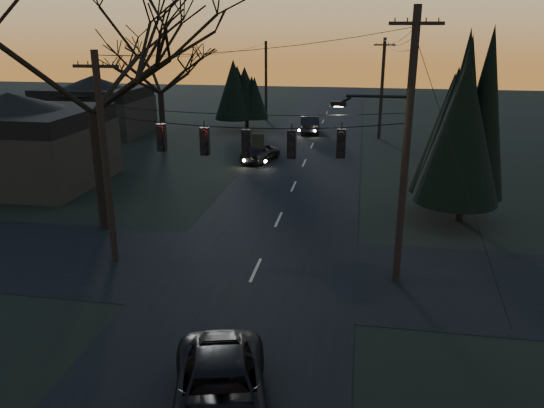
% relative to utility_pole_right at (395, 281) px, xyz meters
% --- Properties ---
extents(main_road, '(8.00, 120.00, 0.02)m').
position_rel_utility_pole_right_xyz_m(main_road, '(-5.50, 10.00, 0.01)').
color(main_road, black).
rests_on(main_road, ground).
extents(cross_road, '(60.00, 7.00, 0.02)m').
position_rel_utility_pole_right_xyz_m(cross_road, '(-5.50, 0.00, 0.01)').
color(cross_road, black).
rests_on(cross_road, ground).
extents(utility_pole_right, '(5.00, 0.30, 10.00)m').
position_rel_utility_pole_right_xyz_m(utility_pole_right, '(0.00, 0.00, 0.00)').
color(utility_pole_right, black).
rests_on(utility_pole_right, ground).
extents(utility_pole_left, '(1.80, 0.30, 8.50)m').
position_rel_utility_pole_right_xyz_m(utility_pole_left, '(-11.50, 0.00, 0.00)').
color(utility_pole_left, black).
rests_on(utility_pole_left, ground).
extents(utility_pole_far_r, '(1.80, 0.30, 8.50)m').
position_rel_utility_pole_right_xyz_m(utility_pole_far_r, '(0.00, 28.00, 0.00)').
color(utility_pole_far_r, black).
rests_on(utility_pole_far_r, ground).
extents(utility_pole_far_l, '(0.30, 0.30, 8.00)m').
position_rel_utility_pole_right_xyz_m(utility_pole_far_l, '(-11.50, 36.00, 0.00)').
color(utility_pole_far_l, black).
rests_on(utility_pole_far_l, ground).
extents(span_signal_assembly, '(11.50, 0.44, 1.59)m').
position_rel_utility_pole_right_xyz_m(span_signal_assembly, '(-5.74, 0.00, 5.24)').
color(span_signal_assembly, black).
rests_on(span_signal_assembly, ground).
extents(bare_tree_left, '(10.42, 10.42, 11.21)m').
position_rel_utility_pole_right_xyz_m(bare_tree_left, '(-13.64, 3.41, 7.84)').
color(bare_tree_left, black).
rests_on(bare_tree_left, ground).
extents(evergreen_right, '(4.08, 4.08, 8.81)m').
position_rel_utility_pole_right_xyz_m(evergreen_right, '(3.53, 7.48, 5.00)').
color(evergreen_right, black).
rests_on(evergreen_right, ground).
extents(bare_tree_dist, '(6.83, 6.83, 8.89)m').
position_rel_utility_pole_right_xyz_m(bare_tree_dist, '(-17.04, 20.61, 6.21)').
color(bare_tree_dist, black).
rests_on(bare_tree_dist, ground).
extents(evergreen_dist, '(4.05, 4.05, 6.05)m').
position_rel_utility_pole_right_xyz_m(evergreen_dist, '(-12.32, 30.17, 3.62)').
color(evergreen_dist, black).
rests_on(evergreen_dist, ground).
extents(house_left_near, '(10.00, 8.00, 5.60)m').
position_rel_utility_pole_right_xyz_m(house_left_near, '(-22.50, 10.00, 2.80)').
color(house_left_near, black).
rests_on(house_left_near, ground).
extents(house_left_far, '(9.00, 7.00, 5.20)m').
position_rel_utility_pole_right_xyz_m(house_left_far, '(-25.50, 26.00, 2.60)').
color(house_left_far, black).
rests_on(house_left_far, ground).
extents(suv_near, '(3.57, 5.55, 1.42)m').
position_rel_utility_pole_right_xyz_m(suv_near, '(-4.70, -8.49, 0.71)').
color(suv_near, black).
rests_on(suv_near, ground).
extents(sedan_oncoming_a, '(2.63, 4.41, 1.41)m').
position_rel_utility_pole_right_xyz_m(sedan_oncoming_a, '(-8.70, 17.93, 0.70)').
color(sedan_oncoming_a, black).
rests_on(sedan_oncoming_a, ground).
extents(sedan_oncoming_b, '(2.22, 4.87, 1.55)m').
position_rel_utility_pole_right_xyz_m(sedan_oncoming_b, '(-6.30, 29.79, 0.77)').
color(sedan_oncoming_b, black).
rests_on(sedan_oncoming_b, ground).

